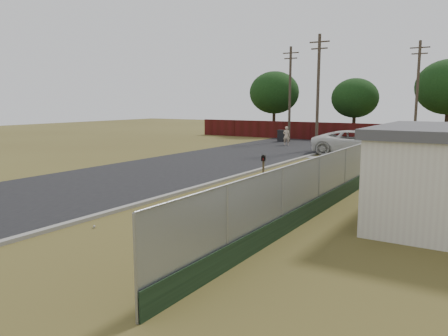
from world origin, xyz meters
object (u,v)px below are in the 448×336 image
Objects in this scene: pedestrian at (286,136)px; trash_bin at (282,136)px; mailbox at (263,160)px; fire_hydrant at (170,268)px; pickup_truck at (356,143)px.

pedestrian reaches higher than trash_bin.
pedestrian is at bearing 110.54° from mailbox.
trash_bin is (-8.21, 20.02, -0.47)m from mailbox.
fire_hydrant is 0.52× the size of pedestrian.
mailbox is at bearing 163.11° from pickup_truck.
pedestrian is at bearing 109.56° from fire_hydrant.
pedestrian is (-10.25, 28.85, 0.44)m from fire_hydrant.
pickup_truck is at bearing 97.14° from fire_hydrant.
pedestrian is 3.71m from trash_bin.
pedestrian is at bearing -59.13° from trash_bin.
mailbox is at bearing 93.78° from pedestrian.
mailbox is 0.21× the size of pickup_truck.
mailbox reaches higher than fire_hydrant.
pickup_truck is (0.77, 13.31, -0.17)m from mailbox.
mailbox reaches higher than trash_bin.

